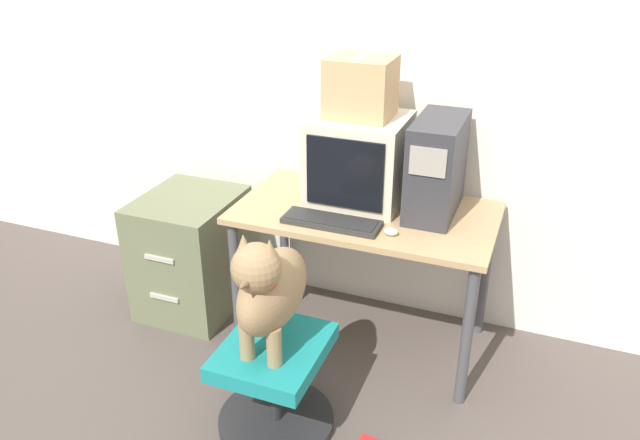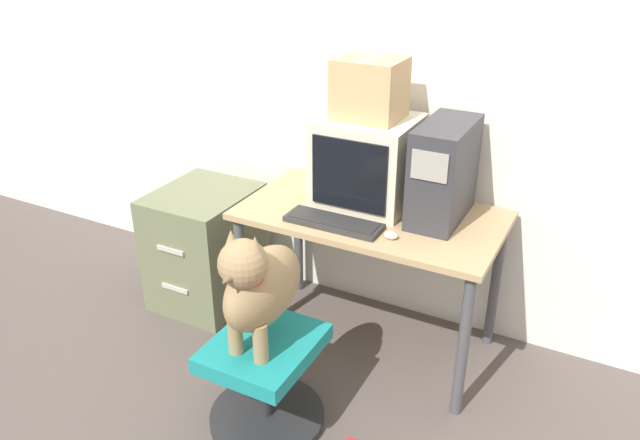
% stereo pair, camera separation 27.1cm
% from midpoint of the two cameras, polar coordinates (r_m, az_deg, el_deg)
% --- Properties ---
extents(ground_plane, '(12.00, 12.00, 0.00)m').
position_cam_midpoint_polar(ground_plane, '(3.09, -0.78, -14.30)').
color(ground_plane, '#564C47').
extents(wall_back, '(8.00, 0.05, 2.60)m').
position_cam_midpoint_polar(wall_back, '(3.12, 4.27, 13.08)').
color(wall_back, white).
rests_on(wall_back, ground_plane).
extents(desk, '(1.22, 0.67, 0.74)m').
position_cam_midpoint_polar(desk, '(2.99, 1.55, -0.86)').
color(desk, tan).
rests_on(desk, ground_plane).
extents(crt_monitor, '(0.44, 0.41, 0.42)m').
position_cam_midpoint_polar(crt_monitor, '(2.98, 0.94, 5.53)').
color(crt_monitor, beige).
rests_on(crt_monitor, desk).
extents(pc_tower, '(0.21, 0.44, 0.45)m').
position_cam_midpoint_polar(pc_tower, '(2.87, 7.97, 4.79)').
color(pc_tower, '#333338').
rests_on(pc_tower, desk).
extents(keyboard, '(0.45, 0.15, 0.03)m').
position_cam_midpoint_polar(keyboard, '(2.80, -1.70, -0.22)').
color(keyboard, '#2D2D2D').
rests_on(keyboard, desk).
extents(computer_mouse, '(0.06, 0.05, 0.03)m').
position_cam_midpoint_polar(computer_mouse, '(2.72, 3.68, -1.14)').
color(computer_mouse, beige).
rests_on(computer_mouse, desk).
extents(office_chair, '(0.50, 0.50, 0.43)m').
position_cam_midpoint_polar(office_chair, '(2.73, -7.11, -14.61)').
color(office_chair, '#262628').
rests_on(office_chair, ground_plane).
extents(dog, '(0.21, 0.49, 0.55)m').
position_cam_midpoint_polar(dog, '(2.43, -7.88, -6.24)').
color(dog, '#9E7F56').
rests_on(dog, office_chair).
extents(filing_cabinet, '(0.49, 0.57, 0.66)m').
position_cam_midpoint_polar(filing_cabinet, '(3.52, -13.84, -3.03)').
color(filing_cabinet, '#6B7251').
rests_on(filing_cabinet, ground_plane).
extents(cardboard_box, '(0.29, 0.26, 0.27)m').
position_cam_midpoint_polar(cardboard_box, '(2.88, 1.01, 12.01)').
color(cardboard_box, tan).
rests_on(cardboard_box, crt_monitor).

